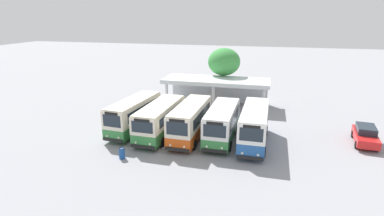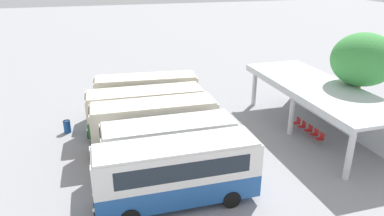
# 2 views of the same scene
# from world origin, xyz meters

# --- Properties ---
(ground_plane) EXTENTS (180.00, 180.00, 0.00)m
(ground_plane) POSITION_xyz_m (0.00, 0.00, 0.00)
(ground_plane) COLOR #939399
(city_bus_nearest_orange) EXTENTS (2.80, 7.96, 3.19)m
(city_bus_nearest_orange) POSITION_xyz_m (-4.80, 2.49, 1.77)
(city_bus_nearest_orange) COLOR black
(city_bus_nearest_orange) RESTS_ON ground
(city_bus_second_in_row) EXTENTS (2.63, 8.14, 3.08)m
(city_bus_second_in_row) POSITION_xyz_m (-1.89, 1.94, 1.71)
(city_bus_second_in_row) COLOR black
(city_bus_second_in_row) RESTS_ON ground
(city_bus_middle_cream) EXTENTS (2.47, 7.89, 3.24)m
(city_bus_middle_cream) POSITION_xyz_m (1.01, 2.02, 1.79)
(city_bus_middle_cream) COLOR black
(city_bus_middle_cream) RESTS_ON ground
(city_bus_fourth_amber) EXTENTS (2.42, 7.52, 3.10)m
(city_bus_fourth_amber) POSITION_xyz_m (3.92, 2.32, 1.72)
(city_bus_fourth_amber) COLOR black
(city_bus_fourth_amber) RESTS_ON ground
(city_bus_fifth_blue) EXTENTS (2.35, 8.03, 3.31)m
(city_bus_fifth_blue) POSITION_xyz_m (6.82, 2.02, 1.83)
(city_bus_fifth_blue) COLOR black
(city_bus_fifth_blue) RESTS_ON ground
(parked_car_flank) EXTENTS (2.21, 4.46, 1.62)m
(parked_car_flank) POSITION_xyz_m (16.47, 4.61, 0.83)
(parked_car_flank) COLOR black
(parked_car_flank) RESTS_ON ground
(terminal_canopy) EXTENTS (13.13, 4.73, 3.40)m
(terminal_canopy) POSITION_xyz_m (1.41, 13.91, 2.58)
(terminal_canopy) COLOR silver
(terminal_canopy) RESTS_ON ground
(waiting_chair_end_by_column) EXTENTS (0.45, 0.45, 0.86)m
(waiting_chair_end_by_column) POSITION_xyz_m (0.77, 12.42, 0.52)
(waiting_chair_end_by_column) COLOR slate
(waiting_chair_end_by_column) RESTS_ON ground
(waiting_chair_second_from_end) EXTENTS (0.45, 0.45, 0.86)m
(waiting_chair_second_from_end) POSITION_xyz_m (1.44, 12.45, 0.52)
(waiting_chair_second_from_end) COLOR slate
(waiting_chair_second_from_end) RESTS_ON ground
(waiting_chair_middle_seat) EXTENTS (0.45, 0.45, 0.86)m
(waiting_chair_middle_seat) POSITION_xyz_m (2.11, 12.52, 0.52)
(waiting_chair_middle_seat) COLOR slate
(waiting_chair_middle_seat) RESTS_ON ground
(waiting_chair_fourth_seat) EXTENTS (0.45, 0.45, 0.86)m
(waiting_chair_fourth_seat) POSITION_xyz_m (2.78, 12.54, 0.52)
(waiting_chair_fourth_seat) COLOR slate
(waiting_chair_fourth_seat) RESTS_ON ground
(waiting_chair_fifth_seat) EXTENTS (0.45, 0.45, 0.86)m
(waiting_chair_fifth_seat) POSITION_xyz_m (3.45, 12.52, 0.52)
(waiting_chair_fifth_seat) COLOR slate
(waiting_chair_fifth_seat) RESTS_ON ground
(roadside_tree_behind_canopy) EXTENTS (4.22, 4.22, 6.93)m
(roadside_tree_behind_canopy) POSITION_xyz_m (1.90, 16.19, 5.12)
(roadside_tree_behind_canopy) COLOR brown
(roadside_tree_behind_canopy) RESTS_ON ground
(litter_bin_apron) EXTENTS (0.49, 0.49, 0.90)m
(litter_bin_apron) POSITION_xyz_m (-3.22, -3.48, 0.46)
(litter_bin_apron) COLOR #19478C
(litter_bin_apron) RESTS_ON ground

